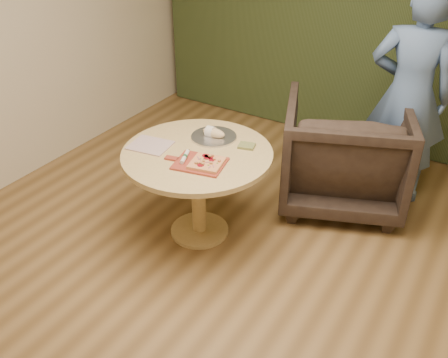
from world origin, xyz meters
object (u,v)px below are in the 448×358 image
armchair (344,149)px  flatbread_pizza (207,163)px  cutlery_roll (185,157)px  bread_roll (213,132)px  serving_tray (214,137)px  pedestal_table (198,168)px  pizza_paddle (199,163)px  person_standing (409,96)px

armchair → flatbread_pizza: bearing=40.7°
flatbread_pizza → armchair: size_ratio=0.25×
cutlery_roll → bread_roll: (-0.02, 0.41, 0.01)m
bread_roll → flatbread_pizza: bearing=-62.8°
serving_tray → pedestal_table: bearing=-86.4°
pizza_paddle → person_standing: 1.89m
pedestal_table → bread_roll: (-0.02, 0.26, 0.18)m
pizza_paddle → serving_tray: serving_tray is taller
pizza_paddle → cutlery_roll: (-0.11, -0.01, 0.02)m
cutlery_roll → armchair: (0.79, 1.20, -0.26)m
bread_roll → person_standing: (1.18, 1.16, 0.15)m
flatbread_pizza → cutlery_roll: size_ratio=1.35×
serving_tray → armchair: armchair is taller
flatbread_pizza → pizza_paddle: bearing=-173.0°
pedestal_table → pizza_paddle: pizza_paddle is taller
bread_roll → armchair: size_ratio=0.19×
pizza_paddle → armchair: size_ratio=0.45×
pizza_paddle → flatbread_pizza: 0.07m
flatbread_pizza → bread_roll: bearing=117.2°
pedestal_table → bread_roll: bread_roll is taller
person_standing → cutlery_roll: bearing=44.5°
cutlery_roll → person_standing: bearing=32.8°
pedestal_table → person_standing: size_ratio=0.60×
flatbread_pizza → cutlery_roll: 0.18m
pizza_paddle → person_standing: (1.04, 1.56, 0.19)m
pedestal_table → flatbread_pizza: flatbread_pizza is taller
flatbread_pizza → person_standing: size_ratio=0.14×
flatbread_pizza → serving_tray: flatbread_pizza is taller
cutlery_roll → armchair: armchair is taller
pedestal_table → serving_tray: 0.30m
flatbread_pizza → bread_roll: size_ratio=1.35×
pedestal_table → cutlery_roll: size_ratio=5.85×
pedestal_table → bread_roll: 0.32m
cutlery_roll → bread_roll: bearing=72.6°
bread_roll → person_standing: size_ratio=0.10×
bread_roll → armchair: 1.17m
armchair → person_standing: 0.67m
armchair → pedestal_table: bearing=30.9°
person_standing → armchair: bearing=36.2°
pedestal_table → bread_roll: size_ratio=5.86×
bread_roll → cutlery_roll: bearing=-86.7°
cutlery_roll → serving_tray: size_ratio=0.54×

